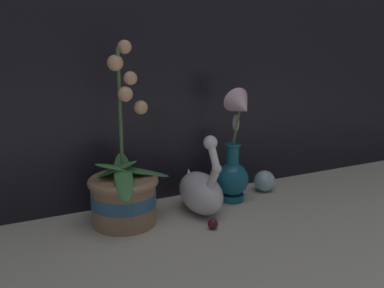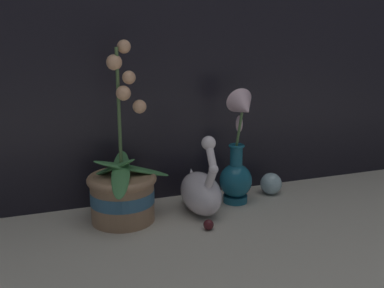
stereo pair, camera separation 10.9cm
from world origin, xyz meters
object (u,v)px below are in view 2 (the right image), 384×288
Objects in this scene: blue_vase at (238,162)px; glass_sphere at (271,184)px; swan_figurine at (199,191)px; orchid_potted_plant at (123,189)px.

blue_vase reaches higher than glass_sphere.
orchid_potted_plant is at bearing 174.49° from swan_figurine.
orchid_potted_plant is 0.31m from blue_vase.
blue_vase is 5.09× the size of glass_sphere.
glass_sphere is at bearing 5.11° from orchid_potted_plant.
blue_vase is at bearing 12.77° from swan_figurine.
orchid_potted_plant is at bearing -178.49° from blue_vase.
orchid_potted_plant reaches higher than blue_vase.
orchid_potted_plant is 7.08× the size of glass_sphere.
orchid_potted_plant is 1.39× the size of blue_vase.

